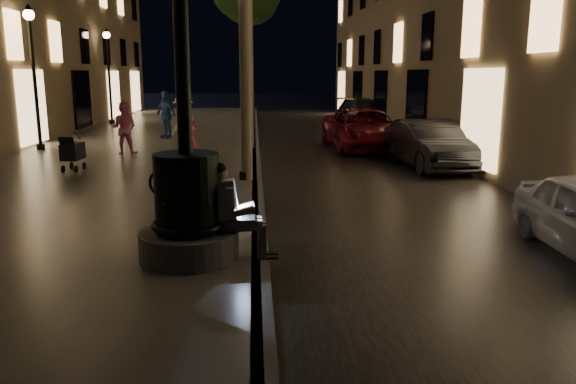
{
  "coord_description": "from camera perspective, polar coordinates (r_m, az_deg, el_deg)",
  "views": [
    {
      "loc": [
        -0.06,
        -5.67,
        2.77
      ],
      "look_at": [
        0.46,
        3.0,
        0.93
      ],
      "focal_mm": 35.0,
      "sensor_mm": 36.0,
      "label": 1
    }
  ],
  "objects": [
    {
      "name": "ground",
      "position": [
        20.86,
        -3.28,
        4.32
      ],
      "size": [
        120.0,
        120.0,
        0.0
      ],
      "primitive_type": "plane",
      "color": "black",
      "rests_on": "ground"
    },
    {
      "name": "cobble_lane",
      "position": [
        21.08,
        4.92,
        4.4
      ],
      "size": [
        6.0,
        45.0,
        0.02
      ],
      "primitive_type": "cube",
      "color": "black",
      "rests_on": "ground"
    },
    {
      "name": "promenade",
      "position": [
        21.22,
        -14.18,
        4.38
      ],
      "size": [
        8.0,
        45.0,
        0.2
      ],
      "primitive_type": "cube",
      "color": "#625C56",
      "rests_on": "ground"
    },
    {
      "name": "curb_strip",
      "position": [
        20.85,
        -3.28,
        4.59
      ],
      "size": [
        0.25,
        45.0,
        0.2
      ],
      "primitive_type": "cube",
      "color": "#59595B",
      "rests_on": "ground"
    },
    {
      "name": "fountain_lamppost",
      "position": [
        7.89,
        -10.22,
        0.36
      ],
      "size": [
        1.4,
        1.4,
        5.21
      ],
      "color": "#59595B",
      "rests_on": "promenade"
    },
    {
      "name": "seated_man_laptop",
      "position": [
        7.9,
        -5.72,
        -1.63
      ],
      "size": [
        1.0,
        0.34,
        1.37
      ],
      "color": "gray",
      "rests_on": "promenade"
    },
    {
      "name": "tree_far",
      "position": [
        31.89,
        -3.94,
        18.54
      ],
      "size": [
        3.0,
        3.0,
        7.5
      ],
      "color": "#6B604C",
      "rests_on": "promenade"
    },
    {
      "name": "lamp_curb_a",
      "position": [
        13.68,
        -4.6,
        13.88
      ],
      "size": [
        0.36,
        0.36,
        4.81
      ],
      "color": "black",
      "rests_on": "promenade"
    },
    {
      "name": "lamp_curb_b",
      "position": [
        21.68,
        -4.21,
        13.17
      ],
      "size": [
        0.36,
        0.36,
        4.81
      ],
      "color": "black",
      "rests_on": "promenade"
    },
    {
      "name": "lamp_curb_c",
      "position": [
        29.68,
        -4.04,
        12.84
      ],
      "size": [
        0.36,
        0.36,
        4.81
      ],
      "color": "black",
      "rests_on": "promenade"
    },
    {
      "name": "lamp_curb_d",
      "position": [
        37.68,
        -3.93,
        12.66
      ],
      "size": [
        0.36,
        0.36,
        4.81
      ],
      "color": "black",
      "rests_on": "promenade"
    },
    {
      "name": "lamp_left_b",
      "position": [
        21.0,
        -24.51,
        12.19
      ],
      "size": [
        0.36,
        0.36,
        4.81
      ],
      "color": "black",
      "rests_on": "promenade"
    },
    {
      "name": "lamp_left_c",
      "position": [
        30.57,
        -17.78,
        12.29
      ],
      "size": [
        0.36,
        0.36,
        4.81
      ],
      "color": "black",
      "rests_on": "promenade"
    },
    {
      "name": "stroller",
      "position": [
        16.05,
        -21.05,
        3.85
      ],
      "size": [
        0.49,
        1.03,
        1.05
      ],
      "rotation": [
        0.0,
        0.0,
        -0.08
      ],
      "color": "black",
      "rests_on": "promenade"
    },
    {
      "name": "car_second",
      "position": [
        17.16,
        14.13,
        4.71
      ],
      "size": [
        1.81,
        4.41,
        1.42
      ],
      "primitive_type": "imported",
      "rotation": [
        0.0,
        0.0,
        0.07
      ],
      "color": "black",
      "rests_on": "ground"
    },
    {
      "name": "car_third",
      "position": [
        21.0,
        7.74,
        6.33
      ],
      "size": [
        2.64,
        5.43,
        1.49
      ],
      "primitive_type": "imported",
      "rotation": [
        0.0,
        0.0,
        0.03
      ],
      "color": "maroon",
      "rests_on": "ground"
    },
    {
      "name": "car_rear",
      "position": [
        28.58,
        7.21,
        7.87
      ],
      "size": [
        2.59,
        5.46,
        1.54
      ],
      "primitive_type": "imported",
      "rotation": [
        0.0,
        0.0,
        -0.08
      ],
      "color": "#2E2D33",
      "rests_on": "ground"
    },
    {
      "name": "pedestrian_red",
      "position": [
        16.02,
        -10.1,
        5.56
      ],
      "size": [
        0.73,
        0.67,
        1.67
      ],
      "primitive_type": "imported",
      "rotation": [
        0.0,
        0.0,
        0.6
      ],
      "color": "#C1264D",
      "rests_on": "promenade"
    },
    {
      "name": "pedestrian_pink",
      "position": [
        18.97,
        -16.3,
        6.27
      ],
      "size": [
        0.88,
        0.72,
        1.69
      ],
      "primitive_type": "imported",
      "rotation": [
        0.0,
        0.0,
        3.04
      ],
      "color": "pink",
      "rests_on": "promenade"
    },
    {
      "name": "pedestrian_white",
      "position": [
        19.17,
        -10.53,
        6.88
      ],
      "size": [
        1.2,
        1.39,
        1.87
      ],
      "primitive_type": "imported",
      "rotation": [
        0.0,
        0.0,
        4.2
      ],
      "color": "white",
      "rests_on": "promenade"
    },
    {
      "name": "pedestrian_blue",
      "position": [
        23.24,
        -12.31,
        7.7
      ],
      "size": [
        1.11,
        1.11,
        1.89
      ],
      "primitive_type": "imported",
      "rotation": [
        0.0,
        0.0,
        5.49
      ],
      "color": "#254C88",
      "rests_on": "promenade"
    },
    {
      "name": "bicycle",
      "position": [
        11.86,
        -10.57,
        1.43
      ],
      "size": [
        1.79,
        1.22,
        0.89
      ],
      "primitive_type": "imported",
      "rotation": [
        0.0,
        0.0,
        1.16
      ],
      "color": "black",
      "rests_on": "promenade"
    }
  ]
}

